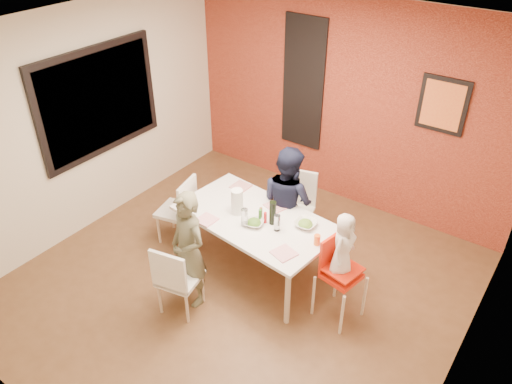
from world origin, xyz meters
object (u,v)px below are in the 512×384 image
Objects in this scene: chair_left at (181,207)px; child_near at (189,250)px; chair_far at (296,204)px; child_far at (288,201)px; chair_near at (175,278)px; toddler at (343,246)px; high_chair at (338,271)px; dining_table at (255,222)px; wine_bottle at (273,213)px; paper_towel_roll at (237,202)px.

chair_left is 1.04m from child_near.
child_far is at bearing -100.29° from chair_far.
toddler reaches higher than chair_near.
chair_near is 1.61m from high_chair.
high_chair reaches higher than chair_far.
high_chair is at bearing 67.65° from toddler.
high_chair is (2.08, 0.01, 0.08)m from chair_left.
child_far reaches higher than dining_table.
chair_left is at bearing -175.16° from dining_table.
child_near is at bearing -118.26° from chair_far.
chair_left is (-1.02, -0.09, -0.17)m from dining_table.
chair_left is 1.26× the size of toddler.
wine_bottle is at bearing 72.08° from child_near.
wine_bottle reaches higher than chair_near.
toddler is (0.98, -0.59, 0.21)m from child_far.
paper_towel_roll is (0.04, 0.96, 0.39)m from chair_near.
child_far is (-0.96, 0.58, 0.13)m from high_chair.
paper_towel_roll reaches higher than chair_near.
paper_towel_roll reaches higher than chair_left.
chair_left is 0.93× the size of high_chair.
high_chair is at bearing -4.39° from dining_table.
toddler is at bearing -156.95° from chair_near.
chair_near is at bearing 136.32° from high_chair.
high_chair is at bearing -6.69° from wine_bottle.
child_near is at bearing 89.44° from child_far.
chair_left is 2.08m from high_chair.
toddler is at bearing -7.06° from wine_bottle.
toddler reaches higher than high_chair.
child_near reaches higher than wine_bottle.
toddler is (1.08, -0.09, 0.24)m from dining_table.
high_chair is 1.50m from child_near.
chair_far is 1.06× the size of chair_left.
wine_bottle is (-0.87, 0.11, -0.04)m from toddler.
dining_table is at bearing -115.52° from chair_near.
chair_far is 3.12× the size of paper_towel_roll.
wine_bottle reaches higher than dining_table.
chair_near is 0.30m from child_near.
chair_near is at bearing -116.12° from chair_far.
paper_towel_roll is at bearing -125.34° from chair_far.
child_near is at bearing 114.68° from toddler.
paper_towel_roll is (-0.28, -0.78, 0.35)m from chair_far.
dining_table is 1.06m from chair_near.
dining_table is 0.29m from wine_bottle.
dining_table is 1.38× the size of child_near.
toddler is 2.53× the size of wine_bottle.
child_near is 1.32m from child_far.
chair_near is at bearing 122.31° from toddler.
dining_table is at bearing 12.42° from paper_towel_roll.
chair_near is 0.97× the size of chair_left.
paper_towel_roll is at bearing -171.37° from wine_bottle.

